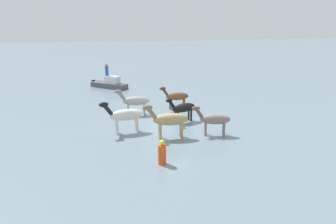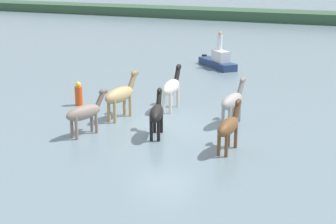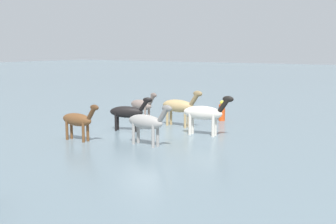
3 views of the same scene
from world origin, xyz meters
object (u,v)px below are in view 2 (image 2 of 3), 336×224
Objects in this scene: horse_chestnut_trailing at (157,113)px; horse_mid_herd at (121,95)px; horse_dark_mare at (85,112)px; buoy_channel_marker at (79,95)px; horse_pinto_flank at (229,126)px; horse_gray_outer at (233,101)px; boat_tender_starboard at (218,63)px; person_watcher_seated at (220,41)px; horse_dun_straggler at (172,87)px.

horse_mid_herd is (-2.43, 1.47, 0.13)m from horse_chestnut_trailing.
horse_dark_mare is 1.90× the size of buoy_channel_marker.
buoy_channel_marker is at bearing 45.88° from horse_chestnut_trailing.
horse_pinto_flank is 1.89× the size of buoy_channel_marker.
horse_pinto_flank is (3.02, -0.41, -0.01)m from horse_chestnut_trailing.
horse_dark_mare is at bearing -52.12° from buoy_channel_marker.
horse_gray_outer is 3.23m from horse_pinto_flank.
boat_tender_starboard is at bearing -9.59° from horse_chestnut_trailing.
horse_chestnut_trailing is at bearing -116.06° from horse_mid_herd.
horse_pinto_flank is 1.00× the size of horse_dark_mare.
horse_mid_herd reaches higher than boat_tender_starboard.
horse_chestnut_trailing reaches higher than horse_pinto_flank.
buoy_channel_marker is at bearing -104.74° from person_watcher_seated.
horse_pinto_flank is 1.81× the size of person_watcher_seated.
person_watcher_seated is at bearing 21.45° from horse_pinto_flank.
horse_dun_straggler reaches higher than horse_pinto_flank.
horse_mid_herd is at bearing 141.04° from horse_dun_straggler.
horse_gray_outer reaches higher than buoy_channel_marker.
horse_dark_mare is 15.21m from person_watcher_seated.
horse_mid_herd is at bearing -48.08° from boat_tender_starboard.
horse_dun_straggler reaches higher than horse_gray_outer.
horse_chestnut_trailing is at bearing -38.18° from boat_tender_starboard.
horse_dun_straggler is 1.06× the size of horse_gray_outer.
person_watcher_seated reaches higher than horse_dark_mare.
horse_dun_straggler is at bearing -3.05° from horse_dark_mare.
horse_dark_mare reaches higher than boat_tender_starboard.
horse_gray_outer is at bearing -68.74° from person_watcher_seated.
horse_dark_mare is at bearing -48.54° from boat_tender_starboard.
horse_chestnut_trailing is 0.66× the size of boat_tender_starboard.
person_watcher_seated is (-5.28, 14.56, 0.78)m from horse_pinto_flank.
horse_dark_mare is at bearing 155.10° from horse_dun_straggler.
person_watcher_seated reaches higher than horse_chestnut_trailing.
horse_gray_outer is at bearing 1.61° from buoy_channel_marker.
horse_dark_mare is at bearing -178.23° from horse_mid_herd.
horse_pinto_flank is 0.66× the size of boat_tender_starboard.
horse_chestnut_trailing is 1.00× the size of horse_dark_mare.
buoy_channel_marker is at bearing 96.93° from horse_gray_outer.
horse_dun_straggler is at bearing -40.45° from boat_tender_starboard.
horse_mid_herd reaches higher than horse_gray_outer.
horse_chestnut_trailing is at bearing 83.84° from horse_pinto_flank.
horse_dark_mare is (-2.58, -1.03, -0.00)m from horse_chestnut_trailing.
horse_dun_straggler is at bearing 46.14° from horse_pinto_flank.
person_watcher_seated is (-2.26, 14.16, 0.77)m from horse_chestnut_trailing.
boat_tender_starboard is (-5.34, 14.44, -0.63)m from horse_pinto_flank.
buoy_channel_marker is at bearing 72.31° from horse_pinto_flank.
horse_pinto_flank is at bearing -19.20° from buoy_channel_marker.
horse_pinto_flank is (4.05, -4.11, -0.13)m from horse_dun_straggler.
horse_dun_straggler is 3.37m from horse_gray_outer.
buoy_channel_marker is at bearing -62.18° from boat_tender_starboard.
horse_gray_outer reaches higher than horse_chestnut_trailing.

